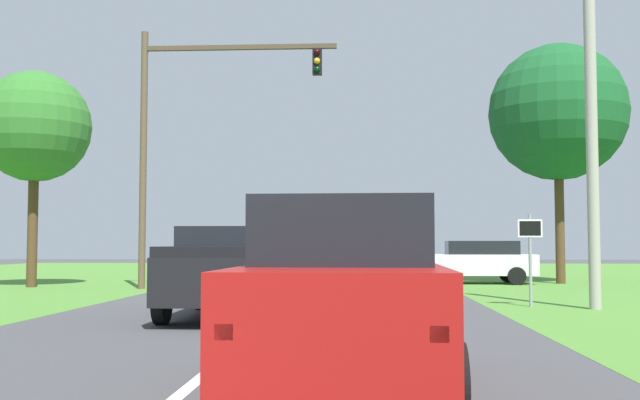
% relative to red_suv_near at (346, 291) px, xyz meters
% --- Properties ---
extents(ground_plane, '(120.00, 120.00, 0.00)m').
position_rel_red_suv_near_xyz_m(ground_plane, '(-1.70, 7.02, -1.04)').
color(ground_plane, '#424244').
extents(red_suv_near, '(2.25, 4.98, 2.00)m').
position_rel_red_suv_near_xyz_m(red_suv_near, '(0.00, 0.00, 0.00)').
color(red_suv_near, '#9E1411').
rests_on(red_suv_near, ground_plane).
extents(pickup_truck_lead, '(2.15, 5.52, 1.90)m').
position_rel_red_suv_near_xyz_m(pickup_truck_lead, '(-2.71, 7.78, -0.06)').
color(pickup_truck_lead, black).
rests_on(pickup_truck_lead, ground_plane).
extents(traffic_light, '(6.86, 0.40, 8.99)m').
position_rel_red_suv_near_xyz_m(traffic_light, '(-5.84, 17.40, 4.76)').
color(traffic_light, brown).
rests_on(traffic_light, ground_plane).
extents(keep_moving_sign, '(0.60, 0.09, 2.28)m').
position_rel_red_suv_near_xyz_m(keep_moving_sign, '(4.34, 10.72, 0.42)').
color(keep_moving_sign, gray).
rests_on(keep_moving_sign, ground_plane).
extents(oak_tree_right, '(5.41, 5.41, 9.47)m').
position_rel_red_suv_near_xyz_m(oak_tree_right, '(7.95, 21.72, 5.70)').
color(oak_tree_right, '#4C351E').
rests_on(oak_tree_right, ground_plane).
extents(crossing_suv_far, '(4.55, 2.23, 1.67)m').
position_rel_red_suv_near_xyz_m(crossing_suv_far, '(4.69, 21.54, -0.16)').
color(crossing_suv_far, silver).
rests_on(crossing_suv_far, ground_plane).
extents(utility_pole_right, '(0.28, 0.28, 8.17)m').
position_rel_red_suv_near_xyz_m(utility_pole_right, '(5.69, 10.06, 3.04)').
color(utility_pole_right, '#9E998E').
rests_on(utility_pole_right, ground_plane).
extents(extra_tree_1, '(4.02, 4.02, 7.82)m').
position_rel_red_suv_near_xyz_m(extra_tree_1, '(-11.66, 18.20, 4.73)').
color(extra_tree_1, '#4C351E').
rests_on(extra_tree_1, ground_plane).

